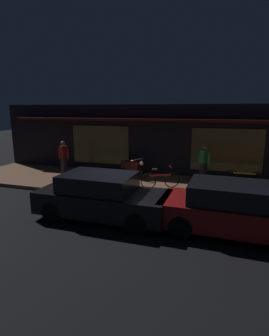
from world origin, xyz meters
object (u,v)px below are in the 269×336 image
object	(u,v)px
person_bystander	(203,162)
parked_car_far	(234,209)
bicycle_extra	(244,178)
parked_car_near	(102,196)
motorcycle	(131,167)
person_photographer	(64,157)
bicycle_parked	(160,180)

from	to	relation	value
person_bystander	parked_car_far	distance (m)	4.98
bicycle_extra	parked_car_near	size ratio (longest dim) A/B	0.40
motorcycle	person_bystander	world-z (taller)	person_bystander
person_photographer	parked_car_far	distance (m)	8.91
person_bystander	person_photographer	bearing A→B (deg)	-173.61
person_bystander	parked_car_near	size ratio (longest dim) A/B	0.41
bicycle_parked	person_photographer	size ratio (longest dim) A/B	0.88
bicycle_parked	person_photographer	distance (m)	5.27
person_photographer	parked_car_near	size ratio (longest dim) A/B	0.41
bicycle_parked	parked_car_far	xyz separation A→B (m)	(2.75, -3.13, 0.20)
bicycle_extra	person_bystander	size ratio (longest dim) A/B	0.99
parked_car_near	bicycle_extra	bearing A→B (deg)	46.75
motorcycle	parked_car_near	bearing A→B (deg)	-82.69
bicycle_extra	person_photographer	distance (m)	8.50
bicycle_parked	person_bystander	xyz separation A→B (m)	(1.59, 1.71, 0.52)
bicycle_extra	person_photographer	size ratio (longest dim) A/B	0.99
bicycle_parked	parked_car_far	size ratio (longest dim) A/B	0.36
bicycle_parked	bicycle_extra	xyz separation A→B (m)	(3.31, 1.48, 0.00)
person_photographer	person_bystander	distance (m)	6.79
motorcycle	person_photographer	size ratio (longest dim) A/B	0.94
person_bystander	parked_car_far	size ratio (longest dim) A/B	0.40
bicycle_parked	bicycle_extra	size ratio (longest dim) A/B	0.89
motorcycle	bicycle_extra	xyz separation A→B (m)	(5.04, 0.11, -0.14)
motorcycle	person_bystander	xyz separation A→B (m)	(3.32, 0.34, 0.38)
bicycle_extra	parked_car_near	bearing A→B (deg)	-133.25
person_photographer	parked_car_near	world-z (taller)	person_photographer
person_photographer	parked_car_near	distance (m)	5.82
parked_car_far	bicycle_extra	bearing A→B (deg)	83.12
motorcycle	bicycle_parked	xyz separation A→B (m)	(1.73, -1.37, -0.14)
motorcycle	bicycle_parked	size ratio (longest dim) A/B	1.06
motorcycle	person_photographer	xyz separation A→B (m)	(-3.43, -0.42, 0.38)
person_photographer	bicycle_parked	bearing A→B (deg)	-10.46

